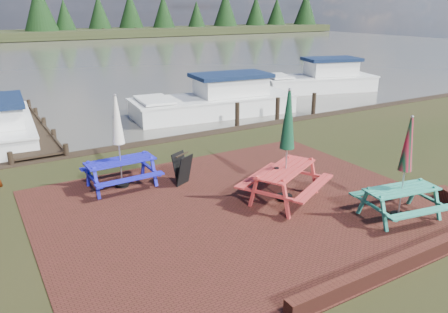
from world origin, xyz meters
name	(u,v)px	position (x,y,z in m)	size (l,w,h in m)	color
ground	(266,225)	(0.00, 0.00, 0.00)	(120.00, 120.00, 0.00)	black
paving	(241,208)	(0.00, 1.00, 0.01)	(9.00, 7.50, 0.02)	#3D1A13
brick_wall	(430,243)	(2.15, -2.42, 0.15)	(6.21, 1.79, 0.30)	#4C1E16
water	(26,59)	(0.00, 37.00, 0.00)	(120.00, 60.00, 0.02)	#4B4940
picnic_table_teal	(403,184)	(2.77, -1.19, 0.81)	(1.90, 1.75, 2.31)	teal
picnic_table_red	(286,163)	(1.16, 0.86, 0.95)	(2.53, 2.43, 2.71)	#BE3230
picnic_table_blue	(120,156)	(-1.99, 3.68, 0.85)	(1.79, 1.60, 2.43)	#1817B2
chalkboard	(182,169)	(-0.53, 3.06, 0.43)	(0.55, 0.70, 0.82)	black
jetty	(21,126)	(-3.50, 11.28, 0.11)	(1.76, 9.08, 1.00)	black
boat_jetty	(1,126)	(-4.24, 10.59, 0.35)	(2.59, 6.43, 1.83)	white
boat_near	(217,102)	(4.59, 10.15, 0.40)	(7.58, 3.26, 1.99)	white
boat_far	(320,80)	(12.70, 12.21, 0.42)	(7.04, 4.02, 2.08)	white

